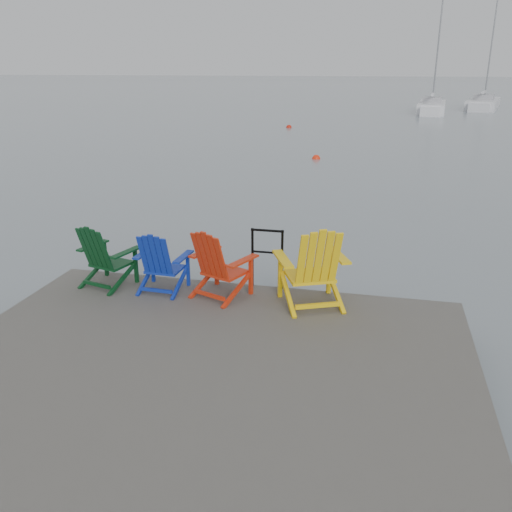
% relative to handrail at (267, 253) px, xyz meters
% --- Properties ---
extents(ground, '(400.00, 400.00, 0.00)m').
position_rel_handrail_xyz_m(ground, '(-0.25, -2.45, -1.04)').
color(ground, slate).
rests_on(ground, ground).
extents(dock, '(6.00, 5.00, 1.40)m').
position_rel_handrail_xyz_m(dock, '(-0.25, -2.45, -0.69)').
color(dock, '#2C2A27').
rests_on(dock, ground).
extents(handrail, '(0.48, 0.04, 0.90)m').
position_rel_handrail_xyz_m(handrail, '(0.00, 0.00, 0.00)').
color(handrail, black).
rests_on(handrail, dock).
extents(chair_green, '(0.89, 0.84, 0.96)m').
position_rel_handrail_xyz_m(chair_green, '(-2.34, -0.47, -0.06)').
color(chair_green, '#093516').
rests_on(chair_green, dock).
extents(chair_blue, '(0.75, 0.70, 0.91)m').
position_rel_handrail_xyz_m(chair_blue, '(-1.46, -0.47, -0.08)').
color(chair_blue, '#0F289D').
rests_on(chair_blue, dock).
extents(chair_red, '(0.97, 0.93, 1.00)m').
position_rel_handrail_xyz_m(chair_red, '(-0.59, -0.47, -0.04)').
color(chair_red, red).
rests_on(chair_red, dock).
extents(chair_yellow, '(1.12, 1.07, 1.15)m').
position_rel_handrail_xyz_m(chair_yellow, '(0.73, -0.49, 0.04)').
color(chair_yellow, yellow).
rests_on(chair_yellow, dock).
extents(sailboat_near, '(2.79, 8.01, 10.91)m').
position_rel_handrail_xyz_m(sailboat_near, '(5.21, 40.26, -0.69)').
color(sailboat_near, silver).
rests_on(sailboat_near, ground).
extents(sailboat_mid, '(4.26, 9.32, 12.38)m').
position_rel_handrail_xyz_m(sailboat_mid, '(10.01, 45.83, -0.69)').
color(sailboat_mid, silver).
rests_on(sailboat_mid, ground).
extents(buoy_a, '(0.34, 0.34, 0.34)m').
position_rel_handrail_xyz_m(buoy_a, '(-1.08, 14.94, -1.04)').
color(buoy_a, red).
rests_on(buoy_a, ground).
extents(buoy_b, '(0.35, 0.35, 0.35)m').
position_rel_handrail_xyz_m(buoy_b, '(-4.16, 26.33, -1.04)').
color(buoy_b, '#BA1A0A').
rests_on(buoy_b, ground).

